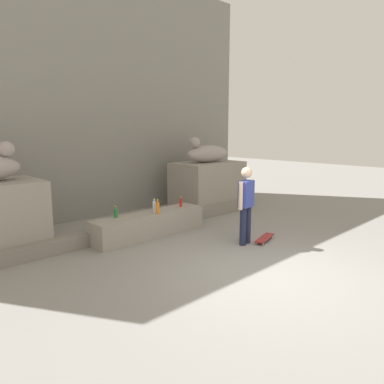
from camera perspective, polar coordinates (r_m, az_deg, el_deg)
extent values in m
plane|color=gray|center=(6.50, 11.12, -12.50)|extent=(40.00, 40.00, 0.00)
cube|color=gray|center=(10.65, -16.62, 14.73)|extent=(11.46, 0.60, 6.86)
cube|color=gray|center=(11.31, 2.48, 1.05)|extent=(2.17, 1.33, 1.45)
sphere|color=#A19492|center=(8.10, -27.16, 6.01)|extent=(0.32, 0.32, 0.32)
ellipsoid|color=#A19492|center=(11.20, 2.52, 6.02)|extent=(1.62, 0.63, 0.52)
sphere|color=#A19492|center=(10.81, 0.42, 7.78)|extent=(0.32, 0.32, 0.32)
cube|color=gray|center=(8.51, -6.69, -5.06)|extent=(2.84, 0.65, 0.54)
cylinder|color=#1E233F|center=(7.99, 8.72, -5.07)|extent=(0.14, 0.14, 0.82)
cylinder|color=#1E233F|center=(7.82, 8.00, -5.38)|extent=(0.14, 0.14, 0.82)
cube|color=#333F99|center=(7.76, 8.49, -0.29)|extent=(0.38, 0.25, 0.56)
sphere|color=beige|center=(7.69, 8.58, 3.04)|extent=(0.23, 0.23, 0.23)
cylinder|color=beige|center=(7.95, 9.29, -0.14)|extent=(0.09, 0.09, 0.58)
cylinder|color=beige|center=(7.57, 7.65, -0.60)|extent=(0.09, 0.09, 0.58)
cube|color=maroon|center=(8.29, 11.33, -7.06)|extent=(0.82, 0.42, 0.02)
cylinder|color=white|center=(8.01, 11.11, -7.96)|extent=(0.06, 0.04, 0.06)
cylinder|color=white|center=(8.05, 10.16, -7.84)|extent=(0.06, 0.04, 0.06)
cylinder|color=white|center=(8.55, 12.41, -6.85)|extent=(0.06, 0.04, 0.06)
cylinder|color=white|center=(8.59, 11.51, -6.74)|extent=(0.06, 0.04, 0.06)
cylinder|color=#1E722D|center=(8.13, -11.87, -3.31)|extent=(0.08, 0.08, 0.18)
cylinder|color=#1E722D|center=(8.10, -11.90, -2.47)|extent=(0.04, 0.04, 0.06)
cylinder|color=yellow|center=(8.10, -11.91, -2.23)|extent=(0.04, 0.04, 0.01)
cylinder|color=orange|center=(8.34, -5.40, -2.53)|extent=(0.08, 0.08, 0.26)
cylinder|color=orange|center=(8.31, -5.42, -1.47)|extent=(0.04, 0.04, 0.06)
cylinder|color=yellow|center=(8.31, -5.42, -1.22)|extent=(0.04, 0.04, 0.01)
cylinder|color=silver|center=(8.47, -5.94, -2.35)|extent=(0.08, 0.08, 0.26)
cylinder|color=silver|center=(8.43, -5.96, -1.29)|extent=(0.04, 0.04, 0.06)
cylinder|color=yellow|center=(8.43, -5.97, -1.05)|extent=(0.04, 0.04, 0.01)
cylinder|color=red|center=(9.05, -1.77, -1.75)|extent=(0.07, 0.07, 0.18)
cylinder|color=red|center=(9.03, -1.77, -0.98)|extent=(0.03, 0.03, 0.06)
cylinder|color=yellow|center=(9.02, -1.78, -0.76)|extent=(0.04, 0.04, 0.01)
cube|color=gray|center=(8.89, -8.39, -5.34)|extent=(8.47, 0.50, 0.28)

